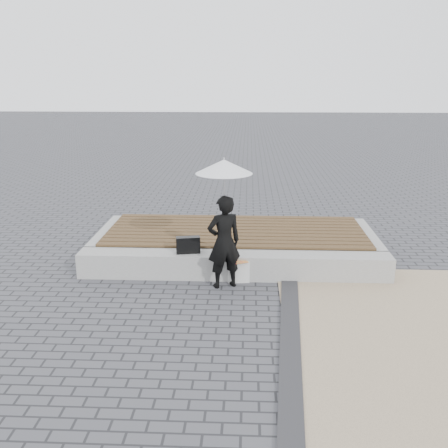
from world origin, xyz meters
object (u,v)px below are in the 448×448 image
Objects in this scene: parasol at (224,167)px; canvas_tote at (238,271)px; handbag at (188,245)px; woman at (224,242)px; seating_ledge at (234,265)px.

parasol is 3.02× the size of canvas_tote.
woman is at bearing -44.35° from handbag.
handbag is at bearing -55.74° from woman.
woman is at bearing 180.00° from parasol.
canvas_tote is (0.81, -0.19, -0.36)m from handbag.
seating_ledge is 13.19× the size of handbag.
parasol is at bearing -109.04° from seating_ledge.
handbag is (-0.73, -0.01, 0.33)m from seating_ledge.
seating_ledge is 3.48× the size of woman.
seating_ledge reaches higher than canvas_tote.
canvas_tote is at bearing -69.00° from seating_ledge.
parasol is (-0.14, -0.40, 1.66)m from seating_ledge.
woman is 4.07× the size of canvas_tote.
parasol reaches higher than handbag.
seating_ledge is at bearing 70.96° from parasol.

